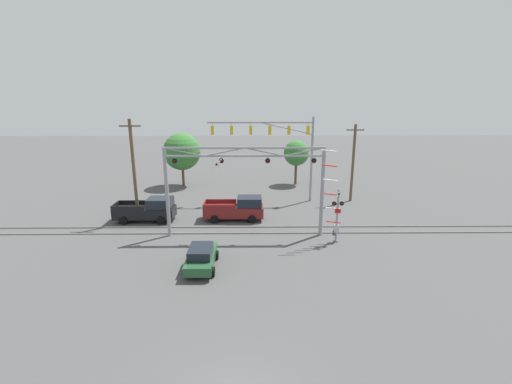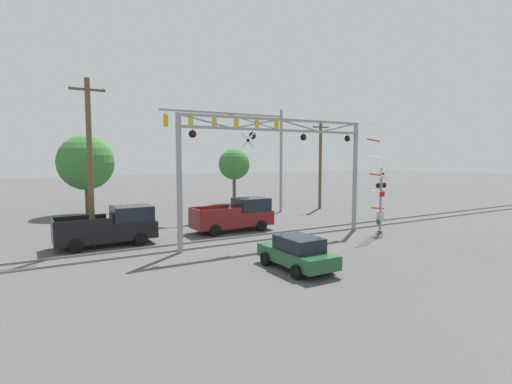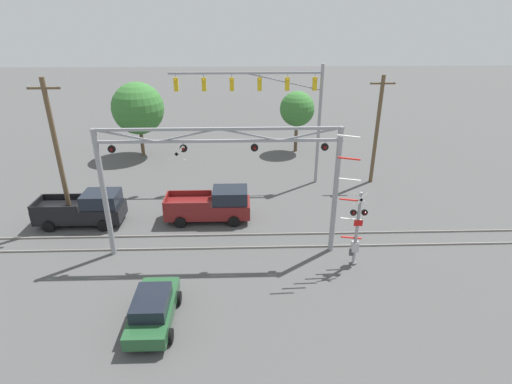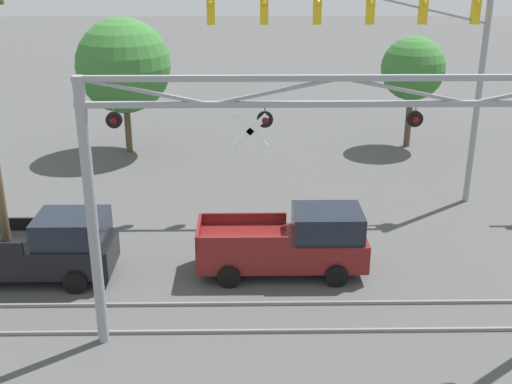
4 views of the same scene
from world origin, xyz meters
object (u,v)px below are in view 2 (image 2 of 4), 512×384
object	(u,v)px
utility_pole_left	(90,161)
background_tree_far_left_verge	(86,163)
crossing_gantry	(279,160)
pickup_truck_lead	(236,215)
pickup_truck_following	(112,227)
utility_pole_right	(320,163)
traffic_signal_span	(251,138)
background_tree_beyond_span	(234,164)
crossing_signal_mast	(380,197)
sedan_waiting	(297,253)

from	to	relation	value
utility_pole_left	background_tree_far_left_verge	distance (m)	13.21
crossing_gantry	pickup_truck_lead	world-z (taller)	crossing_gantry
pickup_truck_following	utility_pole_right	size ratio (longest dim) A/B	0.65
crossing_gantry	utility_pole_left	distance (m)	10.28
traffic_signal_span	pickup_truck_following	size ratio (longest dim) A/B	2.07
utility_pole_right	background_tree_beyond_span	world-z (taller)	utility_pole_right
utility_pole_right	background_tree_beyond_span	bearing A→B (deg)	122.67
crossing_signal_mast	background_tree_far_left_verge	size ratio (longest dim) A/B	1.06
crossing_signal_mast	utility_pole_right	bearing A→B (deg)	68.69
sedan_waiting	background_tree_far_left_verge	size ratio (longest dim) A/B	0.59
utility_pole_left	utility_pole_right	bearing A→B (deg)	16.41
utility_pole_left	background_tree_far_left_verge	size ratio (longest dim) A/B	1.35
crossing_signal_mast	sedan_waiting	world-z (taller)	crossing_signal_mast
crossing_signal_mast	sedan_waiting	xyz separation A→B (m)	(-9.50, -4.08, -1.55)
utility_pole_left	pickup_truck_lead	bearing A→B (deg)	1.24
utility_pole_right	background_tree_far_left_verge	size ratio (longest dim) A/B	1.22
crossing_gantry	pickup_truck_following	size ratio (longest dim) A/B	2.34
pickup_truck_lead	background_tree_beyond_span	size ratio (longest dim) A/B	0.94
pickup_truck_lead	sedan_waiting	world-z (taller)	pickup_truck_lead
traffic_signal_span	utility_pole_left	bearing A→B (deg)	-155.20
pickup_truck_following	utility_pole_left	bearing A→B (deg)	174.76
pickup_truck_following	background_tree_far_left_verge	bearing A→B (deg)	87.66
crossing_gantry	traffic_signal_span	bearing A→B (deg)	68.99
traffic_signal_span	pickup_truck_lead	xyz separation A→B (m)	(-4.53, -5.99, -5.36)
traffic_signal_span	background_tree_beyond_span	distance (m)	8.39
background_tree_beyond_span	crossing_gantry	bearing A→B (deg)	-109.49
pickup_truck_following	sedan_waiting	xyz separation A→B (m)	(5.97, -8.99, -0.28)
crossing_gantry	crossing_signal_mast	world-z (taller)	crossing_signal_mast
traffic_signal_span	utility_pole_left	xyz separation A→B (m)	(-13.39, -6.18, -1.75)
crossing_signal_mast	crossing_gantry	bearing A→B (deg)	168.38
utility_pole_right	pickup_truck_lead	bearing A→B (deg)	-153.57
traffic_signal_span	sedan_waiting	distance (m)	17.50
utility_pole_left	background_tree_beyond_span	distance (m)	21.04
utility_pole_left	background_tree_far_left_verge	world-z (taller)	utility_pole_left
traffic_signal_span	utility_pole_left	world-z (taller)	utility_pole_left
traffic_signal_span	pickup_truck_lead	distance (m)	9.23
sedan_waiting	utility_pole_left	bearing A→B (deg)	127.42
sedan_waiting	traffic_signal_span	bearing A→B (deg)	67.13
pickup_truck_lead	sedan_waiting	distance (m)	9.47
crossing_gantry	utility_pole_left	bearing A→B (deg)	159.51
pickup_truck_lead	background_tree_beyond_span	bearing A→B (deg)	63.06
crossing_gantry	utility_pole_left	world-z (taller)	utility_pole_left
utility_pole_left	background_tree_beyond_span	size ratio (longest dim) A/B	1.59
crossing_gantry	background_tree_far_left_verge	world-z (taller)	crossing_gantry
traffic_signal_span	background_tree_beyond_span	size ratio (longest dim) A/B	1.93
crossing_signal_mast	utility_pole_right	xyz separation A→B (m)	(4.34, 11.12, 1.92)
pickup_truck_lead	pickup_truck_following	xyz separation A→B (m)	(-7.88, -0.28, -0.00)
crossing_gantry	background_tree_beyond_span	xyz separation A→B (m)	(6.18, 17.47, -0.61)
crossing_signal_mast	background_tree_beyond_span	world-z (taller)	crossing_signal_mast
crossing_signal_mast	pickup_truck_following	size ratio (longest dim) A/B	1.34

